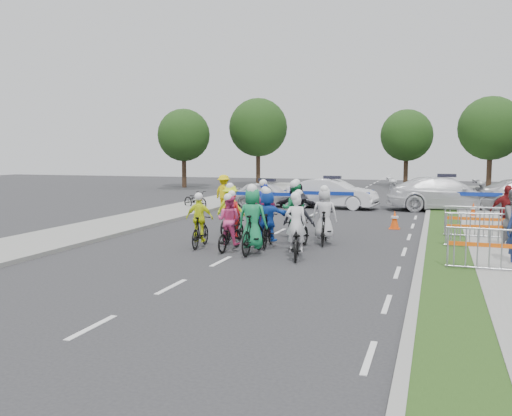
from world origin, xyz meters
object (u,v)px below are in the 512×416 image
(rider_2, at_px, (229,229))
(spectator_2, at_px, (506,211))
(rider_10, at_px, (231,215))
(marshal_hiviz, at_px, (224,193))
(police_car_1, at_px, (332,193))
(barrier_0, at_px, (490,252))
(police_car_2, at_px, (446,194))
(tree_3, at_px, (258,128))
(rider_1, at_px, (253,227))
(tree_0, at_px, (184,135))
(rider_3, at_px, (200,226))
(rider_4, at_px, (299,225))
(rider_5, at_px, (268,222))
(rider_7, at_px, (325,221))
(tree_4, at_px, (407,135))
(police_car_0, at_px, (267,194))
(barrier_2, at_px, (475,224))
(tree_1, at_px, (491,128))
(rider_8, at_px, (295,218))
(rider_6, at_px, (233,225))
(rider_9, at_px, (266,219))
(rider_11, at_px, (297,212))
(cone_1, at_px, (473,211))
(cone_0, at_px, (395,220))
(barrier_1, at_px, (479,232))
(rider_0, at_px, (296,236))
(rider_12, at_px, (264,215))
(parked_bike, at_px, (195,200))

(rider_2, xyz_separation_m, spectator_2, (8.14, 5.28, 0.26))
(rider_10, distance_m, marshal_hiviz, 8.40)
(police_car_1, bearing_deg, barrier_0, -148.97)
(police_car_2, height_order, barrier_0, police_car_2)
(tree_3, bearing_deg, rider_1, -72.85)
(tree_0, bearing_deg, rider_3, -64.26)
(rider_1, distance_m, rider_3, 1.96)
(rider_4, xyz_separation_m, rider_5, (-0.99, -0.03, 0.07))
(rider_7, bearing_deg, barrier_0, 138.96)
(spectator_2, xyz_separation_m, tree_4, (-4.75, 27.03, 3.29))
(tree_4, bearing_deg, rider_3, -97.84)
(police_car_0, bearing_deg, barrier_0, -143.77)
(barrier_2, relative_size, tree_1, 0.29)
(rider_8, bearing_deg, rider_6, 20.45)
(rider_8, xyz_separation_m, rider_9, (-0.98, -0.11, -0.05))
(rider_1, distance_m, marshal_hiviz, 12.11)
(tree_1, bearing_deg, rider_11, -108.22)
(cone_1, xyz_separation_m, tree_4, (-4.01, 21.50, 3.85))
(marshal_hiviz, bearing_deg, spectator_2, -173.51)
(rider_9, relative_size, cone_0, 2.54)
(rider_8, bearing_deg, rider_7, 141.87)
(rider_1, distance_m, rider_6, 2.24)
(rider_4, relative_size, spectator_2, 1.00)
(rider_5, distance_m, barrier_1, 6.33)
(rider_0, relative_size, police_car_0, 0.49)
(rider_6, bearing_deg, tree_3, -71.01)
(rider_10, relative_size, rider_12, 0.94)
(rider_1, bearing_deg, rider_5, -91.05)
(marshal_hiviz, bearing_deg, parked_bike, 23.50)
(barrier_0, relative_size, tree_0, 0.32)
(police_car_1, relative_size, tree_1, 0.67)
(parked_bike, bearing_deg, barrier_1, -95.43)
(rider_5, height_order, rider_11, rider_11)
(rider_0, distance_m, spectator_2, 8.38)
(rider_12, bearing_deg, police_car_0, -83.40)
(rider_0, relative_size, rider_1, 0.94)
(rider_4, relative_size, police_car_0, 0.46)
(rider_1, relative_size, marshal_hiviz, 1.14)
(barrier_2, height_order, tree_1, tree_1)
(tree_3, bearing_deg, police_car_2, -47.81)
(rider_6, bearing_deg, police_car_2, -115.41)
(rider_5, xyz_separation_m, barrier_1, (6.20, 1.24, -0.21))
(spectator_2, bearing_deg, cone_0, 164.39)
(rider_7, xyz_separation_m, police_car_1, (-1.77, 11.37, 0.03))
(rider_4, distance_m, rider_11, 2.53)
(rider_0, xyz_separation_m, tree_0, (-15.81, 26.94, 3.57))
(tree_1, bearing_deg, tree_4, 146.31)
(rider_4, height_order, parked_bike, rider_4)
(barrier_1, height_order, cone_1, barrier_1)
(police_car_0, relative_size, cone_1, 5.57)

